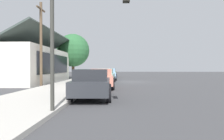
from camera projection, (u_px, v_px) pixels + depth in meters
ground_plane at (129, 82)px, 23.77m from camera, size 120.00×120.00×0.00m
sidewalk_curb at (83, 81)px, 23.96m from camera, size 60.00×4.20×0.16m
car_charcoal at (92, 83)px, 10.95m from camera, size 4.81×2.23×1.59m
car_coral at (102, 78)px, 16.20m from camera, size 4.58×2.18×1.59m
car_seafoam at (106, 76)px, 21.87m from camera, size 4.88×2.11×1.59m
car_skyblue at (109, 74)px, 27.27m from camera, size 4.71×2.20×1.59m
car_olive at (110, 73)px, 32.56m from camera, size 4.60×2.10×1.59m
car_silver at (111, 72)px, 38.42m from camera, size 4.70×2.04×1.59m
storefront_building at (25, 64)px, 22.85m from camera, size 13.27×7.24×5.79m
shade_tree at (73, 50)px, 31.04m from camera, size 5.06×5.06×6.90m
traffic_light_main at (82, 16)px, 6.98m from camera, size 0.37×2.79×5.20m
utility_pole_wooden at (41, 42)px, 17.85m from camera, size 1.80×0.24×7.50m
fire_hydrant_red at (93, 78)px, 22.48m from camera, size 0.22×0.22×0.71m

